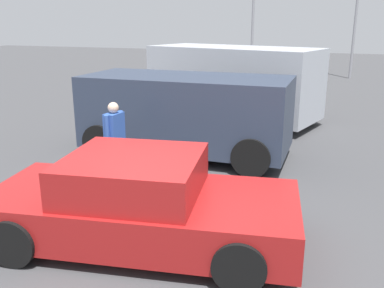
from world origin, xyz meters
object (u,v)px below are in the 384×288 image
Objects in this scene: sedan_foreground at (140,203)px; van_white at (233,82)px; suv_dark at (187,112)px; dog at (43,177)px; pedestrian at (115,134)px.

sedan_foreground is 0.81× the size of van_white.
van_white reaches higher than sedan_foreground.
suv_dark is (-0.05, -3.83, -0.21)m from van_white.
van_white is at bearing 87.97° from suv_dark.
pedestrian is at bearing -134.68° from dog.
pedestrian is (-0.80, -5.77, -0.32)m from van_white.
sedan_foreground is 7.94m from van_white.
van_white is at bearing -108.45° from dog.
suv_dark reaches higher than sedan_foreground.
suv_dark is at bearing 92.57° from sedan_foreground.
suv_dark is 2.08m from pedestrian.
sedan_foreground is at bearing -79.15° from suv_dark.
pedestrian reaches higher than sedan_foreground.
dog is at bearing -119.96° from suv_dark.
van_white is 3.83m from suv_dark.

